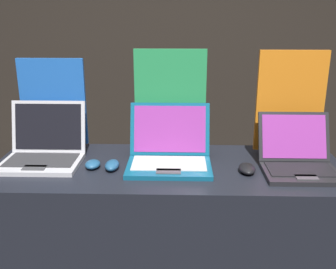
{
  "coord_description": "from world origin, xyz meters",
  "views": [
    {
      "loc": [
        0.05,
        -1.37,
        1.61
      ],
      "look_at": [
        -0.0,
        0.3,
        1.08
      ],
      "focal_mm": 42.0,
      "sensor_mm": 36.0,
      "label": 1
    }
  ],
  "objects_px": {
    "laptop_middle": "(169,152)",
    "mouse_middle": "(112,165)",
    "promo_stand_back": "(290,106)",
    "laptop_back": "(298,158)",
    "promo_stand_front": "(54,106)",
    "mouse_front": "(93,164)",
    "mouse_back": "(247,169)",
    "laptop_front": "(44,149)",
    "promo_stand_middle": "(170,104)"
  },
  "relations": [
    {
      "from": "mouse_middle",
      "to": "mouse_back",
      "type": "height_order",
      "value": "mouse_middle"
    },
    {
      "from": "promo_stand_back",
      "to": "laptop_front",
      "type": "bearing_deg",
      "value": -173.6
    },
    {
      "from": "laptop_front",
      "to": "laptop_middle",
      "type": "distance_m",
      "value": 0.59
    },
    {
      "from": "promo_stand_front",
      "to": "laptop_back",
      "type": "height_order",
      "value": "promo_stand_front"
    },
    {
      "from": "laptop_front",
      "to": "promo_stand_front",
      "type": "distance_m",
      "value": 0.25
    },
    {
      "from": "mouse_back",
      "to": "promo_stand_middle",
      "type": "bearing_deg",
      "value": 142.99
    },
    {
      "from": "promo_stand_middle",
      "to": "laptop_back",
      "type": "height_order",
      "value": "promo_stand_middle"
    },
    {
      "from": "promo_stand_middle",
      "to": "promo_stand_front",
      "type": "bearing_deg",
      "value": 175.48
    },
    {
      "from": "mouse_middle",
      "to": "laptop_back",
      "type": "relative_size",
      "value": 0.34
    },
    {
      "from": "promo_stand_front",
      "to": "mouse_back",
      "type": "xyz_separation_m",
      "value": [
        0.93,
        -0.3,
        -0.2
      ]
    },
    {
      "from": "mouse_front",
      "to": "mouse_middle",
      "type": "bearing_deg",
      "value": -7.67
    },
    {
      "from": "mouse_front",
      "to": "mouse_middle",
      "type": "height_order",
      "value": "mouse_middle"
    },
    {
      "from": "mouse_front",
      "to": "laptop_middle",
      "type": "xyz_separation_m",
      "value": [
        0.34,
        0.06,
        0.04
      ]
    },
    {
      "from": "mouse_front",
      "to": "promo_stand_middle",
      "type": "height_order",
      "value": "promo_stand_middle"
    },
    {
      "from": "mouse_middle",
      "to": "promo_stand_back",
      "type": "relative_size",
      "value": 0.22
    },
    {
      "from": "promo_stand_middle",
      "to": "mouse_back",
      "type": "distance_m",
      "value": 0.48
    },
    {
      "from": "promo_stand_front",
      "to": "mouse_middle",
      "type": "bearing_deg",
      "value": -40.55
    },
    {
      "from": "mouse_front",
      "to": "laptop_middle",
      "type": "height_order",
      "value": "laptop_middle"
    },
    {
      "from": "mouse_middle",
      "to": "promo_stand_back",
      "type": "bearing_deg",
      "value": 14.97
    },
    {
      "from": "promo_stand_front",
      "to": "laptop_back",
      "type": "xyz_separation_m",
      "value": [
        1.16,
        -0.27,
        -0.16
      ]
    },
    {
      "from": "laptop_back",
      "to": "promo_stand_back",
      "type": "height_order",
      "value": "promo_stand_back"
    },
    {
      "from": "promo_stand_middle",
      "to": "mouse_middle",
      "type": "bearing_deg",
      "value": -136.75
    },
    {
      "from": "laptop_back",
      "to": "promo_stand_back",
      "type": "relative_size",
      "value": 0.65
    },
    {
      "from": "laptop_middle",
      "to": "laptop_back",
      "type": "xyz_separation_m",
      "value": [
        0.57,
        -0.06,
        -0.01
      ]
    },
    {
      "from": "laptop_middle",
      "to": "mouse_middle",
      "type": "xyz_separation_m",
      "value": [
        -0.25,
        -0.07,
        -0.04
      ]
    },
    {
      "from": "mouse_middle",
      "to": "promo_stand_back",
      "type": "distance_m",
      "value": 0.88
    },
    {
      "from": "laptop_front",
      "to": "mouse_front",
      "type": "bearing_deg",
      "value": -17.87
    },
    {
      "from": "mouse_back",
      "to": "laptop_front",
      "type": "bearing_deg",
      "value": 173.25
    },
    {
      "from": "mouse_middle",
      "to": "promo_stand_middle",
      "type": "height_order",
      "value": "promo_stand_middle"
    },
    {
      "from": "laptop_front",
      "to": "promo_stand_front",
      "type": "relative_size",
      "value": 0.78
    },
    {
      "from": "laptop_front",
      "to": "promo_stand_middle",
      "type": "height_order",
      "value": "promo_stand_middle"
    },
    {
      "from": "laptop_middle",
      "to": "promo_stand_back",
      "type": "height_order",
      "value": "promo_stand_back"
    },
    {
      "from": "mouse_middle",
      "to": "promo_stand_middle",
      "type": "relative_size",
      "value": 0.22
    },
    {
      "from": "laptop_back",
      "to": "mouse_back",
      "type": "xyz_separation_m",
      "value": [
        -0.23,
        -0.03,
        -0.04
      ]
    },
    {
      "from": "promo_stand_front",
      "to": "laptop_front",
      "type": "bearing_deg",
      "value": -90.0
    },
    {
      "from": "mouse_front",
      "to": "laptop_front",
      "type": "bearing_deg",
      "value": 162.13
    },
    {
      "from": "mouse_front",
      "to": "mouse_back",
      "type": "height_order",
      "value": "mouse_back"
    },
    {
      "from": "promo_stand_front",
      "to": "mouse_front",
      "type": "bearing_deg",
      "value": -48.27
    },
    {
      "from": "mouse_back",
      "to": "promo_stand_back",
      "type": "height_order",
      "value": "promo_stand_back"
    },
    {
      "from": "laptop_front",
      "to": "promo_stand_back",
      "type": "distance_m",
      "value": 1.18
    },
    {
      "from": "laptop_front",
      "to": "promo_stand_middle",
      "type": "relative_size",
      "value": 0.7
    },
    {
      "from": "mouse_back",
      "to": "promo_stand_back",
      "type": "relative_size",
      "value": 0.22
    },
    {
      "from": "mouse_front",
      "to": "promo_stand_front",
      "type": "bearing_deg",
      "value": 131.73
    },
    {
      "from": "promo_stand_middle",
      "to": "laptop_middle",
      "type": "bearing_deg",
      "value": -90.0
    },
    {
      "from": "promo_stand_front",
      "to": "mouse_back",
      "type": "distance_m",
      "value": 1.0
    },
    {
      "from": "laptop_front",
      "to": "laptop_back",
      "type": "bearing_deg",
      "value": -3.75
    },
    {
      "from": "mouse_middle",
      "to": "laptop_back",
      "type": "xyz_separation_m",
      "value": [
        0.82,
        0.01,
        0.04
      ]
    },
    {
      "from": "laptop_front",
      "to": "mouse_middle",
      "type": "bearing_deg",
      "value": -15.21
    },
    {
      "from": "mouse_back",
      "to": "promo_stand_back",
      "type": "distance_m",
      "value": 0.4
    },
    {
      "from": "laptop_middle",
      "to": "mouse_middle",
      "type": "height_order",
      "value": "laptop_middle"
    }
  ]
}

